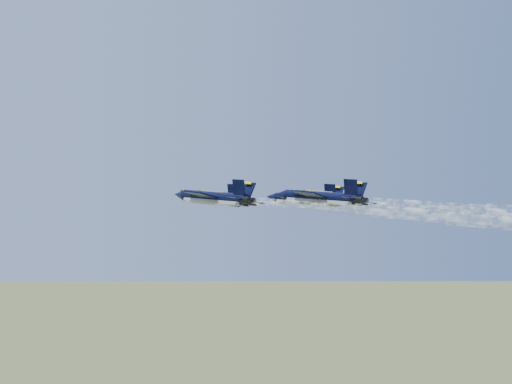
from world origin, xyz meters
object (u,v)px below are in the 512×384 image
object	(u,v)px
jet_lead	(211,200)
jet_left	(213,198)
jet_slot	(320,198)
jet_right	(304,200)

from	to	relation	value
jet_lead	jet_left	bearing A→B (deg)	-131.20
jet_slot	jet_right	bearing A→B (deg)	47.55
jet_left	jet_right	bearing A→B (deg)	2.86
jet_lead	jet_slot	distance (m)	22.56
jet_slot	jet_lead	bearing A→B (deg)	87.92
jet_left	jet_slot	size ratio (longest dim) A/B	1.00
jet_lead	jet_right	distance (m)	14.65
jet_right	jet_slot	xyz separation A→B (m)	(-4.93, -15.32, 0.00)
jet_left	jet_slot	bearing A→B (deg)	-49.08
jet_left	jet_right	size ratio (longest dim) A/B	1.00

